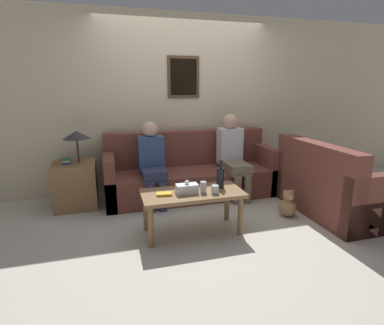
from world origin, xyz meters
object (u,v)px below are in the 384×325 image
at_px(teddy_bear, 288,205).
at_px(person_right, 233,153).
at_px(couch_main, 190,174).
at_px(coffee_table, 192,198).
at_px(wine_bottle, 220,177).
at_px(person_left, 152,161).
at_px(drinking_glass, 215,189).
at_px(couch_side, 330,189).

bearing_deg(teddy_bear, person_right, 112.24).
distance_m(couch_main, coffee_table, 1.21).
height_order(wine_bottle, person_left, person_left).
height_order(drinking_glass, person_left, person_left).
height_order(coffee_table, wine_bottle, wine_bottle).
relative_size(drinking_glass, person_left, 0.08).
xyz_separation_m(couch_side, person_left, (-2.11, 0.92, 0.28)).
xyz_separation_m(couch_main, wine_bottle, (0.04, -1.12, 0.28)).
bearing_deg(couch_side, wine_bottle, 89.75).
xyz_separation_m(couch_main, coffee_table, (-0.30, -1.17, 0.09)).
xyz_separation_m(drinking_glass, person_left, (-0.50, 1.08, 0.08)).
relative_size(couch_main, coffee_table, 2.24).
height_order(couch_side, person_left, person_left).
bearing_deg(drinking_glass, teddy_bear, 11.18).
height_order(coffee_table, drinking_glass, drinking_glass).
bearing_deg(person_right, drinking_glass, -121.40).
relative_size(person_left, teddy_bear, 3.28).
xyz_separation_m(couch_main, couch_side, (1.52, -1.12, 0.00)).
relative_size(couch_main, person_left, 2.19).
relative_size(coffee_table, person_left, 0.98).
bearing_deg(person_left, drinking_glass, -65.00).
height_order(coffee_table, person_right, person_right).
bearing_deg(couch_main, person_left, -160.95).
xyz_separation_m(coffee_table, person_right, (0.89, 0.99, 0.23)).
bearing_deg(coffee_table, teddy_bear, 4.30).
height_order(drinking_glass, teddy_bear, drinking_glass).
relative_size(couch_main, wine_bottle, 7.58).
bearing_deg(couch_main, coffee_table, -104.45).
relative_size(coffee_table, drinking_glass, 12.29).
distance_m(drinking_glass, teddy_bear, 1.12).
distance_m(person_left, teddy_bear, 1.83).
bearing_deg(person_right, person_left, -178.79).
bearing_deg(teddy_bear, couch_side, -5.02).
bearing_deg(couch_side, person_right, 44.52).
height_order(person_left, person_right, person_right).
distance_m(couch_side, drinking_glass, 1.62).
xyz_separation_m(coffee_table, teddy_bear, (1.26, 0.09, -0.25)).
xyz_separation_m(couch_side, teddy_bear, (-0.56, 0.05, -0.17)).
bearing_deg(teddy_bear, wine_bottle, -177.32).
bearing_deg(coffee_table, drinking_glass, -27.23).
bearing_deg(person_right, couch_main, 163.13).
xyz_separation_m(person_right, teddy_bear, (0.37, -0.90, -0.48)).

